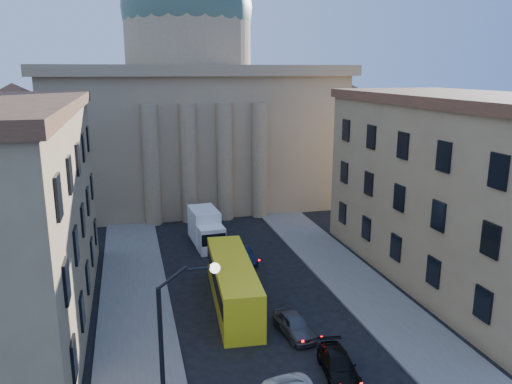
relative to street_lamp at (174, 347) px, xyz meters
The scene contains 10 objects.
sidewalk_left 11.38m from the street_lamp, 98.71° to the left, with size 5.00×60.00×0.15m, color #635F5A.
sidewalk_right 19.14m from the street_lamp, 32.88° to the left, with size 5.00×60.00×0.15m, color #635F5A.
church 48.43m from the street_lamp, 81.65° to the left, with size 68.02×28.76×36.60m.
building_right 27.84m from the street_lamp, 30.29° to the left, with size 11.60×26.60×14.70m.
street_lamp is the anchor object (origin of this frame).
car_right_mid 10.94m from the street_lamp, 22.11° to the left, with size 1.71×4.21×1.22m, color black.
car_right_far 12.66m from the street_lamp, 45.79° to the left, with size 1.61×4.01×1.37m, color #46464B.
car_right_distant 23.19m from the street_lamp, 69.97° to the left, with size 1.45×4.14×1.37m, color black.
city_bus 15.01m from the street_lamp, 68.60° to the left, with size 3.49×11.66×3.24m.
box_truck 27.43m from the street_lamp, 78.41° to the left, with size 2.80×6.25×3.35m.
Camera 1 is at (-8.35, -10.76, 16.43)m, focal length 35.00 mm.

